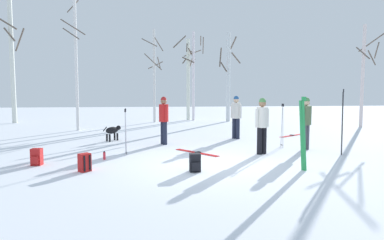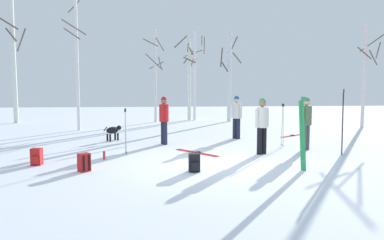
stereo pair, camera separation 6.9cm
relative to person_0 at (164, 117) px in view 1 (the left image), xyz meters
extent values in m
plane|color=white|center=(1.13, -3.38, -0.98)|extent=(60.00, 60.00, 0.00)
cylinder|color=#1E2338|center=(0.04, -0.08, -0.57)|extent=(0.16, 0.16, 0.82)
cylinder|color=#1E2338|center=(-0.04, 0.08, -0.57)|extent=(0.16, 0.16, 0.82)
cylinder|color=red|center=(0.00, 0.00, 0.15)|extent=(0.34, 0.34, 0.62)
sphere|color=#997051|center=(0.00, 0.00, 0.57)|extent=(0.22, 0.22, 0.22)
sphere|color=#B22626|center=(0.00, 0.00, 0.63)|extent=(0.21, 0.21, 0.21)
cylinder|color=red|center=(0.08, -0.19, 0.13)|extent=(0.10, 0.10, 0.56)
cylinder|color=red|center=(-0.08, 0.19, 0.13)|extent=(0.10, 0.10, 0.56)
cylinder|color=#1E2338|center=(2.95, 1.07, -0.57)|extent=(0.16, 0.16, 0.82)
cylinder|color=#1E2338|center=(2.84, 1.21, -0.57)|extent=(0.16, 0.16, 0.82)
cylinder|color=silver|center=(2.90, 1.14, 0.15)|extent=(0.34, 0.34, 0.62)
sphere|color=beige|center=(2.90, 1.14, 0.57)|extent=(0.22, 0.22, 0.22)
sphere|color=#265999|center=(2.90, 1.14, 0.63)|extent=(0.21, 0.21, 0.21)
cylinder|color=silver|center=(3.03, 0.98, 0.13)|extent=(0.10, 0.10, 0.56)
cylinder|color=silver|center=(2.76, 1.30, 0.13)|extent=(0.10, 0.10, 0.56)
cylinder|color=#4C4C56|center=(4.67, -1.50, -0.57)|extent=(0.16, 0.16, 0.82)
cylinder|color=#4C4C56|center=(4.53, -1.61, -0.57)|extent=(0.16, 0.16, 0.82)
cylinder|color=#566B47|center=(4.60, -1.55, 0.15)|extent=(0.34, 0.34, 0.62)
sphere|color=beige|center=(4.60, -1.55, 0.57)|extent=(0.22, 0.22, 0.22)
sphere|color=#4C8C4C|center=(4.60, -1.55, 0.63)|extent=(0.21, 0.21, 0.21)
cylinder|color=#566B47|center=(4.77, -1.43, 0.13)|extent=(0.10, 0.10, 0.56)
cylinder|color=#566B47|center=(4.43, -1.68, 0.13)|extent=(0.10, 0.10, 0.56)
cylinder|color=black|center=(2.87, -2.20, -0.57)|extent=(0.16, 0.16, 0.82)
cylinder|color=black|center=(3.03, -2.12, -0.57)|extent=(0.16, 0.16, 0.82)
cylinder|color=silver|center=(2.95, -2.16, 0.15)|extent=(0.34, 0.34, 0.62)
sphere|color=#997051|center=(2.95, -2.16, 0.57)|extent=(0.22, 0.22, 0.22)
sphere|color=#4C8C4C|center=(2.95, -2.16, 0.63)|extent=(0.21, 0.21, 0.21)
cylinder|color=silver|center=(2.76, -2.25, 0.13)|extent=(0.10, 0.10, 0.56)
cylinder|color=silver|center=(3.13, -2.06, 0.13)|extent=(0.10, 0.10, 0.56)
ellipsoid|color=black|center=(-1.96, 1.02, -0.57)|extent=(0.55, 0.60, 0.26)
sphere|color=black|center=(-1.75, 1.28, -0.51)|extent=(0.18, 0.18, 0.18)
ellipsoid|color=black|center=(-1.71, 1.33, -0.53)|extent=(0.11, 0.12, 0.06)
cylinder|color=black|center=(-2.19, 0.75, -0.49)|extent=(0.15, 0.17, 0.17)
cylinder|color=black|center=(-1.90, 1.22, -0.84)|extent=(0.07, 0.07, 0.28)
cylinder|color=black|center=(-1.78, 1.12, -0.84)|extent=(0.07, 0.07, 0.28)
cylinder|color=black|center=(-2.15, 0.92, -0.84)|extent=(0.07, 0.07, 0.28)
cylinder|color=black|center=(-2.03, 0.82, -0.84)|extent=(0.07, 0.07, 0.28)
cube|color=green|center=(3.28, -4.29, -0.13)|extent=(0.13, 0.15, 1.71)
cube|color=green|center=(3.28, -4.29, 0.77)|extent=(0.05, 0.06, 0.10)
cube|color=green|center=(3.32, -4.34, -0.13)|extent=(0.13, 0.15, 1.71)
cube|color=green|center=(3.32, -4.34, 0.77)|extent=(0.05, 0.06, 0.10)
cube|color=black|center=(5.34, -2.45, -0.03)|extent=(0.07, 0.16, 1.90)
cube|color=black|center=(5.34, -2.45, 0.95)|extent=(0.04, 0.06, 0.10)
cube|color=black|center=(5.32, -2.51, -0.03)|extent=(0.07, 0.16, 1.90)
cube|color=black|center=(5.32, -2.51, 0.95)|extent=(0.04, 0.06, 0.10)
cube|color=red|center=(0.95, -1.81, -0.97)|extent=(1.17, 1.39, 0.02)
cube|color=#333338|center=(0.98, -1.85, -0.95)|extent=(0.13, 0.13, 0.03)
cube|color=red|center=(1.03, -1.75, -0.97)|extent=(1.17, 1.39, 0.02)
cube|color=#333338|center=(1.06, -1.79, -0.95)|extent=(0.13, 0.13, 0.03)
cube|color=red|center=(5.49, 1.84, -0.97)|extent=(1.44, 1.07, 0.02)
cube|color=#333338|center=(5.45, 1.81, -0.95)|extent=(0.13, 0.12, 0.03)
cube|color=red|center=(5.55, 1.76, -0.97)|extent=(1.44, 1.07, 0.02)
cube|color=#333338|center=(5.51, 1.73, -0.95)|extent=(0.13, 0.12, 0.03)
cylinder|color=#B2B2BC|center=(-1.17, -1.84, -0.33)|extent=(0.02, 0.10, 1.30)
cylinder|color=black|center=(-1.17, -1.84, 0.37)|extent=(0.04, 0.04, 0.10)
cylinder|color=black|center=(-1.17, -1.84, -0.91)|extent=(0.07, 0.07, 0.01)
cylinder|color=#B2B2BC|center=(-1.17, -2.02, -0.33)|extent=(0.02, 0.10, 1.30)
cylinder|color=black|center=(-1.17, -2.02, 0.37)|extent=(0.04, 0.04, 0.10)
cylinder|color=black|center=(-1.17, -2.02, -0.91)|extent=(0.07, 0.07, 0.01)
cylinder|color=#B2B2BC|center=(4.02, -0.92, -0.29)|extent=(0.02, 0.10, 1.39)
cylinder|color=black|center=(4.02, -0.92, 0.46)|extent=(0.04, 0.04, 0.10)
cylinder|color=black|center=(4.02, -0.92, -0.91)|extent=(0.07, 0.07, 0.01)
cylinder|color=#B2B2BC|center=(4.02, -1.03, -0.29)|extent=(0.02, 0.10, 1.39)
cylinder|color=black|center=(4.02, -1.03, 0.46)|extent=(0.04, 0.04, 0.10)
cylinder|color=black|center=(4.02, -1.03, -0.91)|extent=(0.07, 0.07, 0.01)
cube|color=red|center=(-1.96, -3.94, -0.76)|extent=(0.33, 0.32, 0.44)
cube|color=red|center=(-2.05, -3.85, -0.83)|extent=(0.18, 0.18, 0.20)
cube|color=black|center=(-1.83, -3.98, -0.76)|extent=(0.04, 0.04, 0.37)
cube|color=black|center=(-1.94, -4.07, -0.76)|extent=(0.04, 0.04, 0.37)
cube|color=red|center=(-3.36, -3.10, -0.76)|extent=(0.28, 0.23, 0.44)
cube|color=red|center=(-3.37, -3.23, -0.83)|extent=(0.20, 0.08, 0.20)
cube|color=black|center=(-3.41, -2.98, -0.76)|extent=(0.04, 0.03, 0.37)
cube|color=black|center=(-3.27, -3.00, -0.76)|extent=(0.04, 0.03, 0.37)
cube|color=black|center=(0.68, -4.21, -0.76)|extent=(0.27, 0.21, 0.44)
cube|color=black|center=(0.68, -4.34, -0.83)|extent=(0.20, 0.07, 0.20)
cube|color=black|center=(0.60, -4.09, -0.76)|extent=(0.04, 0.03, 0.37)
cube|color=black|center=(0.75, -4.09, -0.76)|extent=(0.04, 0.03, 0.37)
cylinder|color=red|center=(-1.71, -2.56, -0.87)|extent=(0.07, 0.07, 0.21)
cylinder|color=black|center=(-1.71, -2.56, -0.76)|extent=(0.05, 0.05, 0.02)
cylinder|color=silver|center=(-8.59, 8.68, 2.69)|extent=(0.26, 0.26, 7.33)
cylinder|color=brown|center=(-8.25, 9.06, 3.88)|extent=(0.87, 0.79, 1.28)
cylinder|color=brown|center=(-8.55, 8.41, 4.09)|extent=(0.62, 0.18, 0.77)
cylinder|color=brown|center=(-8.58, 8.14, 4.67)|extent=(1.12, 0.11, 0.74)
cylinder|color=white|center=(-4.06, 4.64, 2.42)|extent=(0.14, 0.14, 6.81)
cylinder|color=brown|center=(-4.16, 4.26, 3.54)|extent=(0.80, 0.26, 0.56)
cylinder|color=brown|center=(-4.19, 4.87, 4.91)|extent=(0.52, 0.32, 0.66)
cylinder|color=brown|center=(-4.03, 4.10, 3.82)|extent=(1.09, 0.12, 0.71)
cylinder|color=silver|center=(-0.43, 8.49, 1.78)|extent=(0.15, 0.15, 5.52)
cylinder|color=brown|center=(-0.48, 7.99, 2.59)|extent=(1.03, 0.16, 0.97)
cylinder|color=brown|center=(-0.14, 8.41, 2.58)|extent=(0.22, 0.62, 0.63)
cylinder|color=brown|center=(-0.35, 8.93, 2.45)|extent=(0.92, 0.22, 0.47)
cylinder|color=brown|center=(-0.13, 8.25, 3.62)|extent=(0.54, 0.66, 0.74)
cylinder|color=brown|center=(-0.69, 8.05, 3.70)|extent=(0.92, 0.58, 0.54)
cylinder|color=silver|center=(1.72, 9.74, 1.60)|extent=(0.22, 0.22, 5.16)
cylinder|color=brown|center=(1.21, 10.16, 4.05)|extent=(0.93, 1.10, 0.94)
cylinder|color=brown|center=(1.96, 9.85, 2.83)|extent=(0.31, 0.57, 0.77)
cylinder|color=brown|center=(1.93, 9.52, 3.21)|extent=(0.53, 0.51, 0.70)
cylinder|color=brown|center=(1.68, 10.03, 3.05)|extent=(0.66, 0.16, 0.83)
cylinder|color=brown|center=(1.70, 9.36, 2.82)|extent=(0.79, 0.12, 0.41)
cylinder|color=white|center=(2.04, 9.53, 1.81)|extent=(0.16, 0.16, 5.59)
cylinder|color=brown|center=(2.64, 9.46, 3.73)|extent=(0.19, 1.25, 0.91)
cylinder|color=brown|center=(2.49, 9.48, 4.03)|extent=(0.16, 0.94, 0.48)
cylinder|color=brown|center=(1.63, 9.58, 3.77)|extent=(0.16, 0.87, 0.93)
cylinder|color=brown|center=(2.03, 10.10, 3.32)|extent=(1.15, 0.07, 0.47)
cylinder|color=silver|center=(4.07, 8.51, 1.73)|extent=(0.23, 0.23, 5.42)
cylinder|color=brown|center=(4.39, 8.60, 3.81)|extent=(0.28, 0.71, 0.69)
cylinder|color=brown|center=(3.60, 8.64, 2.95)|extent=(0.35, 1.01, 1.25)
cylinder|color=brown|center=(3.77, 8.40, 2.34)|extent=(0.33, 0.69, 0.63)
cylinder|color=brown|center=(4.47, 8.17, 2.86)|extent=(0.77, 0.87, 0.59)
cylinder|color=silver|center=(10.34, 4.66, 1.66)|extent=(0.17, 0.17, 5.28)
cylinder|color=brown|center=(10.87, 4.40, 2.95)|extent=(0.57, 1.11, 0.71)
cylinder|color=brown|center=(10.94, 4.98, 3.44)|extent=(0.71, 1.26, 0.87)
cylinder|color=brown|center=(10.57, 4.30, 2.58)|extent=(0.77, 0.52, 0.71)
cylinder|color=brown|center=(10.15, 4.40, 2.82)|extent=(0.58, 0.46, 0.66)
camera|label=1|loc=(-0.18, -12.29, 1.00)|focal=32.17mm
camera|label=2|loc=(-0.11, -12.30, 1.00)|focal=32.17mm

